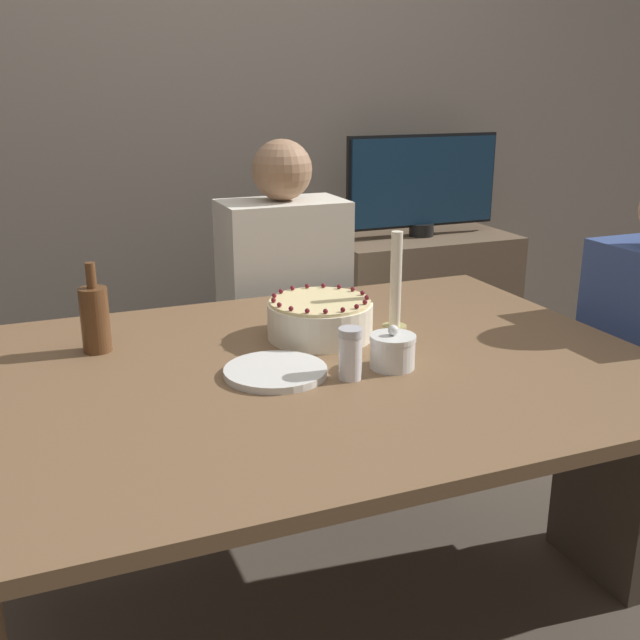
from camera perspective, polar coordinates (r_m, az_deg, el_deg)
name	(u,v)px	position (r m, az deg, el deg)	size (l,w,h in m)	color
ground_plane	(316,628)	(2.09, -0.27, -22.43)	(12.00, 12.00, 0.00)	#4C4238
wall_behind	(175,95)	(2.94, -10.98, 16.50)	(8.00, 0.05, 2.60)	slate
dining_table	(316,399)	(1.74, -0.30, -6.08)	(1.54, 1.15, 0.73)	brown
cake	(320,318)	(1.87, 0.00, 0.12)	(0.26, 0.26, 0.11)	#EFE5CC
sugar_bowl	(393,351)	(1.68, 5.55, -2.36)	(0.10, 0.10, 0.10)	silver
sugar_shaker	(350,353)	(1.60, 2.33, -2.55)	(0.05, 0.05, 0.11)	white
plate_stack	(275,371)	(1.64, -3.41, -3.94)	(0.23, 0.23, 0.02)	silver
candle	(395,293)	(1.90, 5.76, 2.10)	(0.06, 0.06, 0.26)	tan
bottle	(95,318)	(1.84, -16.77, 0.15)	(0.07, 0.07, 0.22)	brown
person_man_blue_shirt	(284,341)	(2.53, -2.72, -1.61)	(0.40, 0.34, 1.18)	#2D2D38
side_cabinet	(417,323)	(3.19, 7.44, -0.21)	(0.76, 0.41, 0.75)	brown
tv_monitor	(423,183)	(3.07, 7.85, 10.28)	(0.66, 0.10, 0.40)	black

